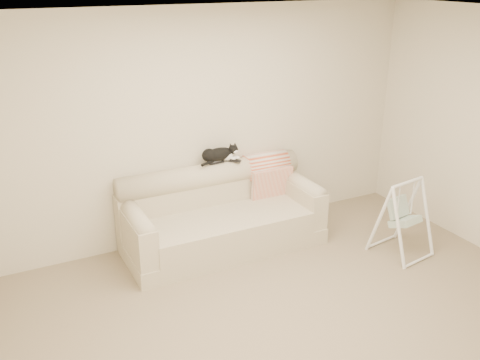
# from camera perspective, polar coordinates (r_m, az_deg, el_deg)

# --- Properties ---
(ground_plane) EXTENTS (5.00, 5.00, 0.00)m
(ground_plane) POSITION_cam_1_polar(r_m,az_deg,el_deg) (5.00, 6.94, -14.46)
(ground_plane) COLOR #776550
(ground_plane) RESTS_ON ground
(room_shell) EXTENTS (5.04, 4.04, 2.60)m
(room_shell) POSITION_cam_1_polar(r_m,az_deg,el_deg) (4.29, 7.84, 2.30)
(room_shell) COLOR beige
(room_shell) RESTS_ON ground
(sofa) EXTENTS (2.20, 0.93, 0.90)m
(sofa) POSITION_cam_1_polar(r_m,az_deg,el_deg) (6.00, -2.09, -3.89)
(sofa) COLOR tan
(sofa) RESTS_ON ground
(remote_a) EXTENTS (0.18, 0.07, 0.03)m
(remote_a) POSITION_cam_1_polar(r_m,az_deg,el_deg) (6.01, -2.52, 1.91)
(remote_a) COLOR black
(remote_a) RESTS_ON sofa
(remote_b) EXTENTS (0.16, 0.15, 0.02)m
(remote_b) POSITION_cam_1_polar(r_m,az_deg,el_deg) (6.06, -0.70, 2.10)
(remote_b) COLOR black
(remote_b) RESTS_ON sofa
(tuxedo_cat) EXTENTS (0.50, 0.22, 0.20)m
(tuxedo_cat) POSITION_cam_1_polar(r_m,az_deg,el_deg) (6.01, -2.26, 2.76)
(tuxedo_cat) COLOR black
(tuxedo_cat) RESTS_ON sofa
(throw_blanket) EXTENTS (0.52, 0.38, 0.58)m
(throw_blanket) POSITION_cam_1_polar(r_m,az_deg,el_deg) (6.34, 2.82, 1.21)
(throw_blanket) COLOR #CF4F2A
(throw_blanket) RESTS_ON sofa
(baby_swing) EXTENTS (0.60, 0.63, 0.86)m
(baby_swing) POSITION_cam_1_polar(r_m,az_deg,el_deg) (6.06, 16.98, -3.82)
(baby_swing) COLOR white
(baby_swing) RESTS_ON ground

